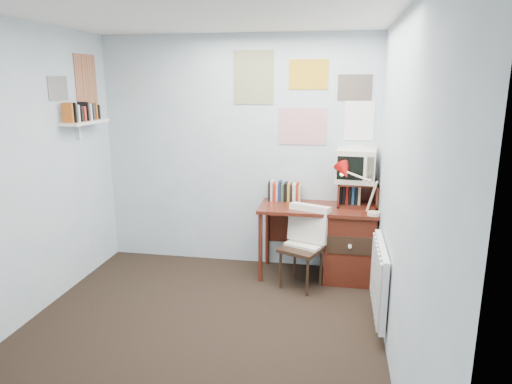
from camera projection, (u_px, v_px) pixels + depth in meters
ground at (192, 343)px, 3.60m from camera, size 3.50×3.50×0.00m
back_wall at (238, 153)px, 4.98m from camera, size 3.00×0.02×2.50m
left_wall at (2, 182)px, 3.56m from camera, size 0.02×3.50×2.50m
right_wall at (401, 199)px, 3.05m from camera, size 0.02×3.50×2.50m
ceiling at (179, 6)px, 3.01m from camera, size 3.00×3.50×0.02m
desk at (343, 241)px, 4.72m from camera, size 1.20×0.55×0.76m
desk_chair at (301, 249)px, 4.50m from camera, size 0.53×0.52×0.80m
desk_lamp at (375, 193)px, 4.33m from camera, size 0.33×0.28×0.44m
tv_riser at (357, 194)px, 4.69m from camera, size 0.40×0.30×0.25m
crt_tv at (356, 164)px, 4.64m from camera, size 0.42×0.39×0.37m
book_row at (297, 191)px, 4.87m from camera, size 0.60×0.14×0.22m
radiator at (380, 279)px, 3.78m from camera, size 0.09×0.80×0.60m
wall_shelf at (85, 122)px, 4.51m from camera, size 0.20×0.62×0.24m
posters_back at (303, 97)px, 4.71m from camera, size 1.20×0.01×0.90m
posters_left at (73, 83)px, 4.43m from camera, size 0.01×0.70×0.60m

